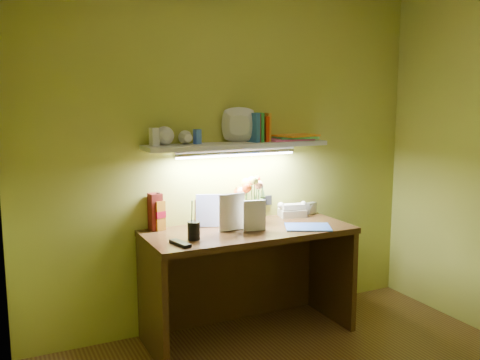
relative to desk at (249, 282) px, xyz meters
name	(u,v)px	position (x,y,z in m)	size (l,w,h in m)	color
desk	(249,282)	(0.00, 0.00, 0.00)	(1.40, 0.60, 0.75)	#34210E
flower_bouquet	(250,198)	(0.10, 0.18, 0.54)	(0.21, 0.21, 0.34)	#0D113A
telephone	(292,209)	(0.46, 0.20, 0.43)	(0.18, 0.14, 0.11)	silver
desk_clock	(311,208)	(0.63, 0.21, 0.42)	(0.09, 0.04, 0.09)	silver
whisky_bottle	(159,211)	(-0.55, 0.24, 0.50)	(0.07, 0.07, 0.25)	#9F5F14
whisky_box	(155,212)	(-0.57, 0.25, 0.50)	(0.08, 0.08, 0.25)	#5D1611
pen_cup	(194,224)	(-0.43, -0.09, 0.47)	(0.08, 0.08, 0.19)	black
art_card	(212,210)	(-0.19, 0.18, 0.49)	(0.22, 0.04, 0.22)	white
tv_remote	(180,243)	(-0.54, -0.17, 0.38)	(0.05, 0.18, 0.02)	black
blue_folder	(308,227)	(0.38, -0.14, 0.38)	(0.30, 0.22, 0.01)	blue
desk_book_a	(219,214)	(-0.21, 0.01, 0.50)	(0.19, 0.02, 0.25)	white
desk_book_b	(244,216)	(-0.06, -0.04, 0.48)	(0.15, 0.02, 0.21)	silver
wall_shelf	(241,140)	(0.03, 0.18, 0.96)	(1.30, 0.32, 0.23)	silver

